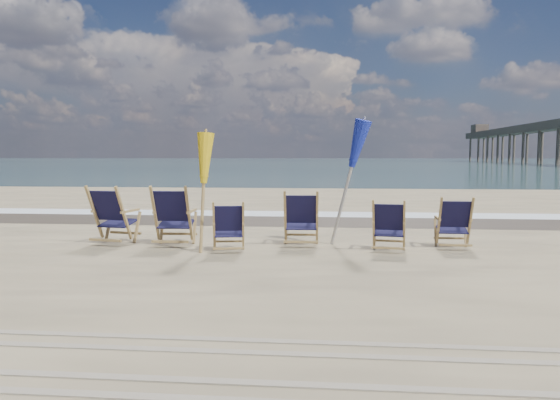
% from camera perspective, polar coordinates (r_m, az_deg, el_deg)
% --- Properties ---
extents(ocean, '(400.00, 400.00, 0.00)m').
position_cam_1_polar(ocean, '(134.92, 5.27, 4.04)').
color(ocean, '#335155').
rests_on(ocean, ground).
extents(surf_foam, '(200.00, 1.40, 0.01)m').
position_cam_1_polar(surf_foam, '(15.32, 2.24, -1.46)').
color(surf_foam, silver).
rests_on(surf_foam, ground).
extents(wet_sand_strip, '(200.00, 2.60, 0.00)m').
position_cam_1_polar(wet_sand_strip, '(13.83, 1.87, -2.13)').
color(wet_sand_strip, '#42362A').
rests_on(wet_sand_strip, ground).
extents(tire_tracks, '(80.00, 1.30, 0.01)m').
position_cam_1_polar(tire_tracks, '(4.52, -6.52, -16.79)').
color(tire_tracks, gray).
rests_on(tire_tracks, ground).
extents(beach_chair_0, '(0.85, 0.92, 1.11)m').
position_cam_1_polar(beach_chair_0, '(10.30, -16.02, -1.61)').
color(beach_chair_0, black).
rests_on(beach_chair_0, ground).
extents(beach_chair_1, '(0.74, 0.82, 1.12)m').
position_cam_1_polar(beach_chair_1, '(9.93, -9.50, -1.69)').
color(beach_chair_1, black).
rests_on(beach_chair_1, ground).
extents(beach_chair_2, '(0.67, 0.73, 0.89)m').
position_cam_1_polar(beach_chair_2, '(9.28, -3.86, -2.80)').
color(beach_chair_2, black).
rests_on(beach_chair_2, ground).
extents(beach_chair_3, '(0.69, 0.77, 1.03)m').
position_cam_1_polar(beach_chair_3, '(9.84, 3.90, -1.94)').
color(beach_chair_3, black).
rests_on(beach_chair_3, ground).
extents(beach_chair_4, '(0.67, 0.73, 0.91)m').
position_cam_1_polar(beach_chair_4, '(9.45, 12.84, -2.69)').
color(beach_chair_4, black).
rests_on(beach_chair_4, ground).
extents(beach_chair_5, '(0.62, 0.69, 0.94)m').
position_cam_1_polar(beach_chair_5, '(10.07, 19.27, -2.30)').
color(beach_chair_5, black).
rests_on(beach_chair_5, ground).
extents(umbrella_yellow, '(0.30, 0.30, 2.01)m').
position_cam_1_polar(umbrella_yellow, '(9.31, -8.09, 3.70)').
color(umbrella_yellow, '#9F7E47').
rests_on(umbrella_yellow, ground).
extents(umbrella_blue, '(0.30, 0.30, 2.33)m').
position_cam_1_polar(umbrella_blue, '(9.94, 6.95, 5.50)').
color(umbrella_blue, '#A5A5AD').
rests_on(umbrella_blue, ground).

